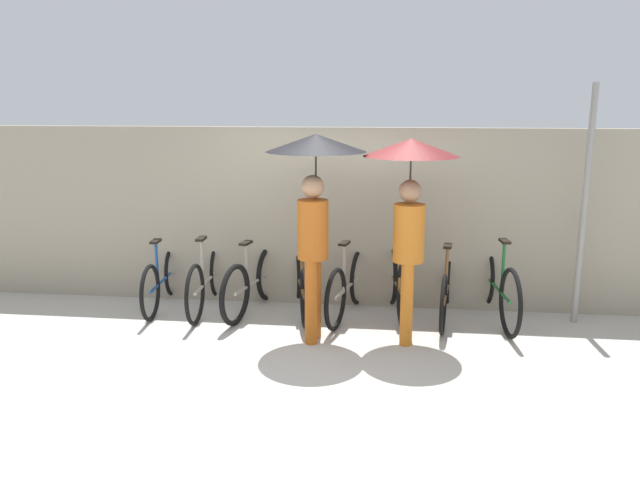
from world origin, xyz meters
The scene contains 13 objects.
ground_plane centered at (0.00, 0.00, 0.00)m, with size 30.00×30.00×0.00m, color #B7B2A8.
back_wall centered at (0.00, 1.83, 1.09)m, with size 12.01×0.12×2.19m.
parked_bicycle_0 centered at (-2.00, 1.45, 0.35)m, with size 0.44×1.62×1.03m.
parked_bicycle_1 centered at (-1.43, 1.44, 0.37)m, with size 0.44×1.76×1.01m.
parked_bicycle_2 centered at (-0.86, 1.42, 0.37)m, with size 0.53×1.65×1.10m.
parked_bicycle_3 centered at (-0.29, 1.46, 0.36)m, with size 0.56×1.68×0.99m.
parked_bicycle_4 centered at (0.29, 1.39, 0.37)m, with size 0.53×1.64×1.09m.
parked_bicycle_5 centered at (0.86, 1.44, 0.40)m, with size 0.44×1.71×1.10m.
parked_bicycle_6 centered at (1.43, 1.45, 0.36)m, with size 0.44×1.72×0.99m.
parked_bicycle_7 centered at (2.00, 1.46, 0.40)m, with size 0.44×1.86×1.08m.
pedestrian_leading centered at (-0.01, 0.66, 1.71)m, with size 1.04×1.04×2.17m.
pedestrian_center centered at (0.95, 0.73, 1.65)m, with size 0.98×0.98×2.12m.
awning_pole centered at (2.89, 1.47, 1.34)m, with size 0.07×0.07×2.69m.
Camera 1 is at (0.78, -5.63, 2.51)m, focal length 35.00 mm.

